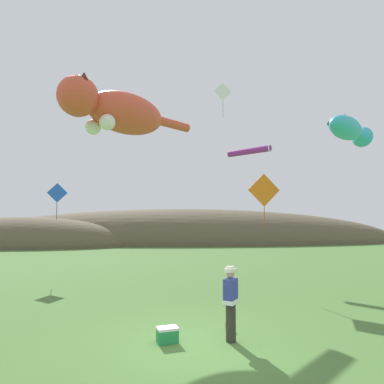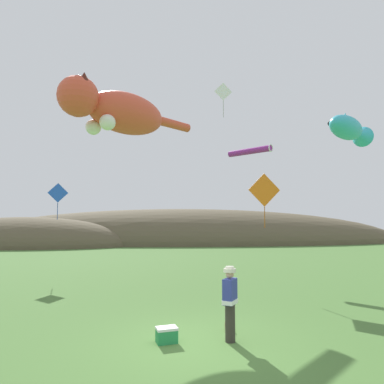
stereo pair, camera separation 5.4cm
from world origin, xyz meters
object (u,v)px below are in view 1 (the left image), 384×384
at_px(kite_giant_cat, 117,111).
at_px(kite_tube_streamer, 249,151).
at_px(kite_fish_windsock, 349,130).
at_px(kite_diamond_white, 223,92).
at_px(kite_spool, 229,326).
at_px(kite_diamond_orange, 264,190).
at_px(kite_diamond_blue, 57,193).
at_px(festival_attendant, 231,301).
at_px(picnic_cooler, 167,335).

height_order(kite_giant_cat, kite_tube_streamer, kite_giant_cat).
xyz_separation_m(kite_fish_windsock, kite_diamond_white, (-4.59, 4.02, 2.98)).
bearing_deg(kite_spool, kite_diamond_orange, 65.77).
height_order(kite_spool, kite_diamond_blue, kite_diamond_blue).
bearing_deg(kite_diamond_blue, kite_tube_streamer, 6.38).
bearing_deg(festival_attendant, kite_spool, 84.49).
xyz_separation_m(kite_spool, kite_fish_windsock, (5.64, 4.24, 6.41)).
height_order(kite_giant_cat, kite_fish_windsock, kite_giant_cat).
bearing_deg(kite_diamond_orange, festival_attendant, -111.99).
relative_size(festival_attendant, kite_diamond_white, 0.96).
relative_size(kite_giant_cat, kite_diamond_blue, 2.73).
bearing_deg(kite_diamond_orange, kite_tube_streamer, 84.23).
bearing_deg(festival_attendant, kite_tube_streamer, 75.18).
relative_size(festival_attendant, kite_giant_cat, 0.34).
bearing_deg(kite_diamond_white, kite_diamond_orange, -66.42).
height_order(picnic_cooler, kite_diamond_white, kite_diamond_white).
height_order(festival_attendant, picnic_cooler, festival_attendant).
bearing_deg(kite_giant_cat, festival_attendant, -57.20).
bearing_deg(kite_diamond_white, kite_diamond_blue, 173.71).
distance_m(kite_diamond_orange, kite_diamond_blue, 10.78).
height_order(kite_spool, picnic_cooler, picnic_cooler).
distance_m(kite_fish_windsock, kite_diamond_blue, 14.38).
bearing_deg(kite_diamond_orange, kite_spool, -114.23).
distance_m(kite_giant_cat, kite_diamond_blue, 6.42).
height_order(kite_fish_windsock, kite_diamond_blue, kite_fish_windsock).
relative_size(picnic_cooler, kite_fish_windsock, 0.18).
relative_size(kite_spool, kite_diamond_blue, 0.12).
bearing_deg(kite_diamond_white, kite_fish_windsock, -41.18).
xyz_separation_m(kite_spool, kite_diamond_orange, (2.36, 5.25, 3.99)).
distance_m(kite_fish_windsock, kite_diamond_orange, 4.20).
bearing_deg(kite_giant_cat, kite_fish_windsock, -5.26).
height_order(kite_diamond_white, kite_diamond_blue, kite_diamond_white).
bearing_deg(kite_giant_cat, kite_diamond_orange, 1.19).
relative_size(picnic_cooler, kite_giant_cat, 0.11).
bearing_deg(kite_diamond_blue, kite_fish_windsock, -20.51).
bearing_deg(kite_diamond_blue, kite_spool, -50.28).
xyz_separation_m(kite_giant_cat, kite_diamond_orange, (6.25, 0.13, -3.31)).
bearing_deg(kite_giant_cat, kite_diamond_blue, 132.62).
height_order(kite_spool, kite_giant_cat, kite_giant_cat).
height_order(picnic_cooler, kite_giant_cat, kite_giant_cat).
relative_size(picnic_cooler, kite_diamond_blue, 0.29).
bearing_deg(kite_tube_streamer, kite_diamond_blue, -173.62).
relative_size(kite_tube_streamer, kite_diamond_white, 1.24).
bearing_deg(kite_fish_windsock, kite_tube_streamer, 114.14).
bearing_deg(kite_diamond_white, kite_tube_streamer, 49.38).
distance_m(kite_tube_streamer, kite_diamond_white, 3.90).
bearing_deg(picnic_cooler, kite_diamond_white, 73.72).
height_order(festival_attendant, kite_giant_cat, kite_giant_cat).
bearing_deg(picnic_cooler, kite_giant_cat, 111.25).
height_order(festival_attendant, kite_diamond_blue, kite_diamond_blue).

